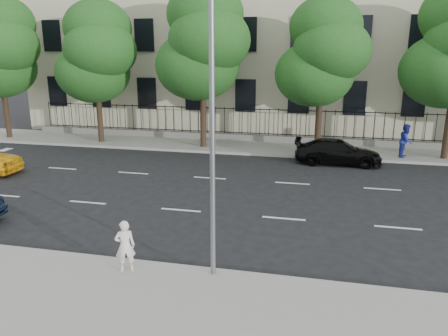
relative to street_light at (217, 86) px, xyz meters
name	(u,v)px	position (x,y,z in m)	size (l,w,h in m)	color
ground	(158,236)	(-2.50, 1.77, -5.15)	(120.00, 120.00, 0.00)	black
near_sidewalk	(100,298)	(-2.50, -2.23, -5.07)	(60.00, 4.00, 0.15)	gray
far_sidewalk	(237,146)	(-2.50, 15.77, -5.07)	(60.00, 4.00, 0.15)	gray
lane_markings	(197,192)	(-2.50, 6.52, -5.14)	(49.60, 4.62, 0.01)	silver
masonry_building	(260,10)	(-2.50, 24.72, 3.87)	(34.60, 12.11, 18.50)	beige
iron_fence	(242,133)	(-2.50, 17.47, -4.50)	(30.00, 0.50, 2.20)	slate
street_light	(217,86)	(0.00, 0.00, 0.00)	(0.25, 3.32, 8.05)	slate
tree_a	(0,48)	(-18.46, 15.13, 0.98)	(5.71, 5.31, 9.39)	#382619
tree_b	(97,53)	(-11.46, 15.13, 0.69)	(5.53, 5.12, 8.97)	#382619
tree_c	(203,43)	(-4.46, 15.13, 1.26)	(5.89, 5.50, 9.80)	#382619
tree_d	(323,53)	(2.54, 15.13, 0.69)	(5.34, 4.94, 8.84)	#382619
black_sedan	(338,152)	(3.62, 12.92, -4.48)	(1.88, 4.62, 1.34)	black
woman_near	(125,246)	(-2.37, -0.92, -4.26)	(0.54, 0.36, 1.48)	silver
pedestrian_far	(406,141)	(7.37, 14.77, -4.06)	(0.91, 0.71, 1.88)	navy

